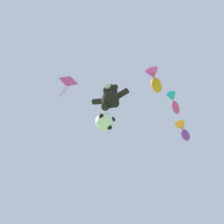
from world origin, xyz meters
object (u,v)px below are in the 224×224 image
(soccer_ball_kite, at_px, (105,122))
(fish_kite_tangerine, at_px, (155,80))
(fish_kite_violet, at_px, (183,131))
(diamond_kite, at_px, (68,82))
(teddy_bear_kite, at_px, (110,97))
(fish_kite_magenta, at_px, (174,102))

(soccer_ball_kite, relative_size, fish_kite_tangerine, 0.61)
(fish_kite_violet, bearing_deg, diamond_kite, -135.15)
(teddy_bear_kite, height_order, soccer_ball_kite, teddy_bear_kite)
(fish_kite_magenta, height_order, diamond_kite, diamond_kite)
(fish_kite_tangerine, bearing_deg, diamond_kite, -163.44)
(soccer_ball_kite, height_order, diamond_kite, diamond_kite)
(fish_kite_magenta, relative_size, diamond_kite, 0.63)
(diamond_kite, bearing_deg, fish_kite_violet, 44.85)
(fish_kite_tangerine, bearing_deg, teddy_bear_kite, -162.53)
(fish_kite_violet, relative_size, diamond_kite, 0.66)
(fish_kite_tangerine, distance_m, fish_kite_magenta, 1.97)
(fish_kite_magenta, relative_size, fish_kite_violet, 0.95)
(teddy_bear_kite, distance_m, fish_kite_violet, 6.12)
(teddy_bear_kite, bearing_deg, fish_kite_tangerine, 17.47)
(fish_kite_violet, bearing_deg, soccer_ball_kite, -127.38)
(fish_kite_magenta, bearing_deg, teddy_bear_kite, -140.03)
(diamond_kite, bearing_deg, soccer_ball_kite, 24.84)
(soccer_ball_kite, distance_m, diamond_kite, 4.47)
(soccer_ball_kite, height_order, fish_kite_tangerine, fish_kite_tangerine)
(teddy_bear_kite, height_order, fish_kite_tangerine, fish_kite_tangerine)
(soccer_ball_kite, distance_m, fish_kite_magenta, 5.28)
(fish_kite_tangerine, height_order, fish_kite_violet, fish_kite_tangerine)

